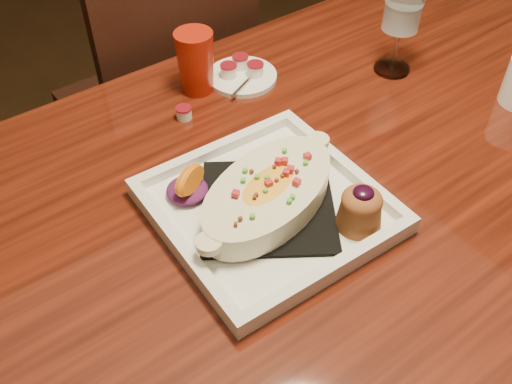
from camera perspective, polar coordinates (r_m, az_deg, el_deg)
floor at (r=1.57m, az=5.46°, el=-17.88°), size 7.00×7.00×0.00m
table at (r=1.03m, az=7.90°, el=-1.03°), size 1.50×0.90×0.75m
chair_far at (r=1.52m, az=-8.97°, el=8.89°), size 0.42×0.42×0.93m
plate at (r=0.85m, az=1.73°, el=-0.79°), size 0.33×0.33×0.08m
goblet at (r=1.15m, az=14.44°, el=16.98°), size 0.09×0.09×0.18m
saucer at (r=1.15m, az=-1.41°, el=11.69°), size 0.14×0.14×0.09m
creamer_loose at (r=1.05m, az=-7.23°, el=7.88°), size 0.03×0.03×0.02m
red_tumbler at (r=1.09m, az=-6.07°, el=12.78°), size 0.07×0.07×0.12m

